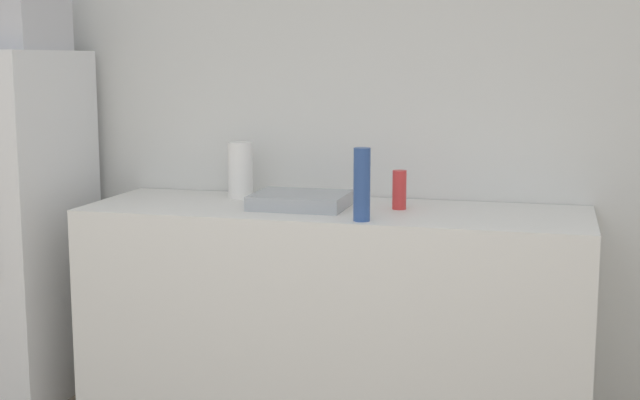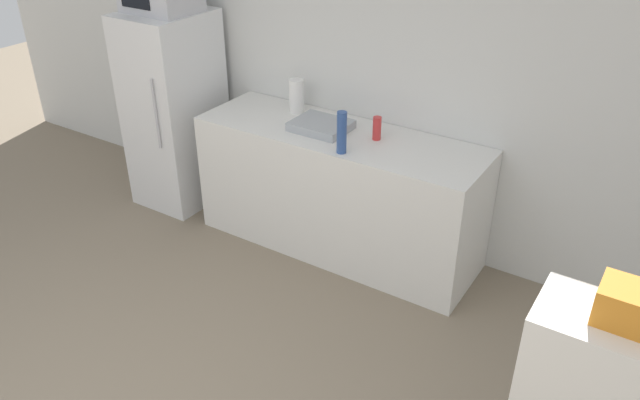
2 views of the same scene
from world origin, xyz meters
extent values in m
cube|color=silver|center=(0.00, 2.98, 1.30)|extent=(8.00, 0.06, 2.60)
cube|color=silver|center=(-1.53, 2.55, 0.79)|extent=(0.58, 0.66, 1.57)
cylinder|color=#B7B7BC|center=(-1.37, 2.20, 0.90)|extent=(0.02, 0.02, 0.55)
cube|color=silver|center=(-0.01, 2.61, 0.46)|extent=(2.09, 0.67, 0.92)
cube|color=#9EA3A8|center=(-0.16, 2.59, 0.95)|extent=(0.39, 0.32, 0.06)
cylinder|color=#2D4C8C|center=(0.16, 2.35, 1.06)|extent=(0.06, 0.06, 0.28)
cylinder|color=red|center=(0.25, 2.66, 1.00)|extent=(0.06, 0.06, 0.16)
cube|color=orange|center=(2.03, 1.27, 1.21)|extent=(0.27, 0.19, 0.15)
cylinder|color=white|center=(-0.49, 2.78, 1.04)|extent=(0.11, 0.11, 0.25)
camera|label=1|loc=(0.86, -0.93, 1.53)|focal=50.00mm
camera|label=2|loc=(2.02, -0.80, 2.66)|focal=35.00mm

